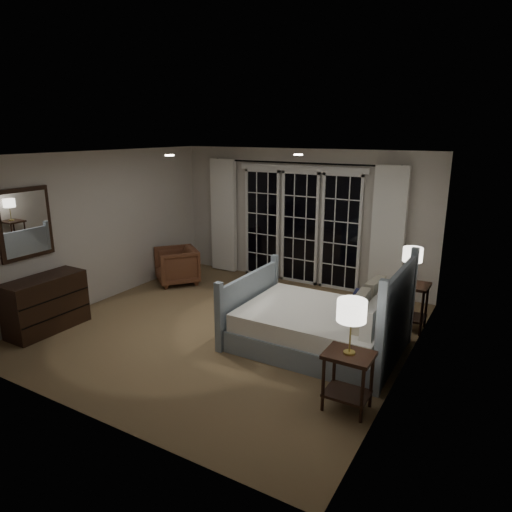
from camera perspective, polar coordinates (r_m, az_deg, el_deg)
The scene contains 20 objects.
floor at distance 6.80m, azimuth -3.59°, elevation -8.97°, with size 5.00×5.00×0.00m, color brown.
ceiling at distance 6.21m, azimuth -3.98°, elevation 12.55°, with size 5.00×5.00×0.00m, color silver.
wall_left at distance 8.03m, azimuth -18.80°, elevation 3.40°, with size 0.02×5.00×2.50m, color beige.
wall_right at distance 5.45m, azimuth 18.63°, elevation -1.98°, with size 0.02×5.00×2.50m, color beige.
wall_back at distance 8.53m, azimuth 5.63°, elevation 4.82°, with size 5.00×0.02×2.50m, color beige.
wall_front at distance 4.63m, azimuth -21.33°, elevation -5.33°, with size 5.00×0.02×2.50m, color beige.
french_doors at distance 8.53m, azimuth 5.49°, elevation 3.72°, with size 2.50×0.04×2.20m.
curtain_rod at distance 8.32m, azimuth 5.52°, elevation 11.50°, with size 0.03×0.03×3.50m, color black.
curtain_left at distance 9.24m, azimuth -4.07°, elevation 5.05°, with size 0.55×0.10×2.25m, color white.
curtain_right at distance 7.91m, azimuth 16.18°, elevation 2.71°, with size 0.55×0.10×2.25m, color white.
downlight_a at distance 6.34m, azimuth 5.31°, elevation 12.49°, with size 0.12×0.12×0.01m, color white.
downlight_b at distance 6.25m, azimuth -10.76°, elevation 12.26°, with size 0.12×0.12×0.01m, color white.
bed at distance 6.16m, azimuth 8.13°, elevation -8.58°, with size 2.13×1.52×1.24m.
nightstand_left at distance 4.90m, azimuth 11.43°, elevation -14.10°, with size 0.49×0.39×0.63m.
nightstand_right at distance 6.96m, azimuth 18.53°, elevation -5.10°, with size 0.54×0.43×0.70m.
lamp_left at distance 4.61m, azimuth 11.87°, elevation -6.78°, with size 0.30×0.30×0.57m.
lamp_right at distance 6.77m, azimuth 19.00°, elevation 0.11°, with size 0.27×0.27×0.53m.
armchair at distance 8.75m, azimuth -9.89°, elevation -1.20°, with size 0.73×0.75×0.68m, color brown.
dresser at distance 7.25m, azimuth -24.77°, elevation -5.44°, with size 0.48×1.13×0.80m.
mirror at distance 7.15m, azimuth -26.90°, elevation 3.63°, with size 0.05×0.85×1.00m.
Camera 1 is at (3.47, -5.14, 2.80)m, focal length 32.00 mm.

